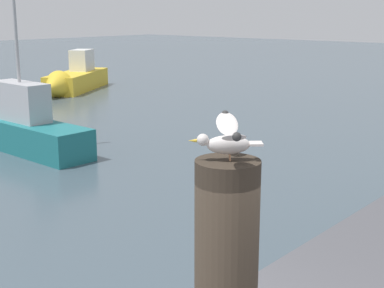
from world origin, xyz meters
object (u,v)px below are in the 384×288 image
at_px(boat_teal, 13,126).
at_px(mooring_post, 226,260).
at_px(boat_yellow, 72,80).
at_px(seagull, 228,139).

bearing_deg(boat_teal, mooring_post, -115.87).
distance_m(mooring_post, boat_yellow, 22.02).
height_order(boat_yellow, boat_teal, boat_teal).
bearing_deg(boat_teal, seagull, -115.89).
height_order(mooring_post, boat_teal, boat_teal).
relative_size(seagull, boat_teal, 0.10).
bearing_deg(boat_yellow, mooring_post, -124.92).
xyz_separation_m(mooring_post, seagull, (-0.00, 0.00, 0.68)).
xyz_separation_m(boat_yellow, boat_teal, (-7.28, -7.10, 0.05)).
bearing_deg(mooring_post, boat_yellow, 55.08).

